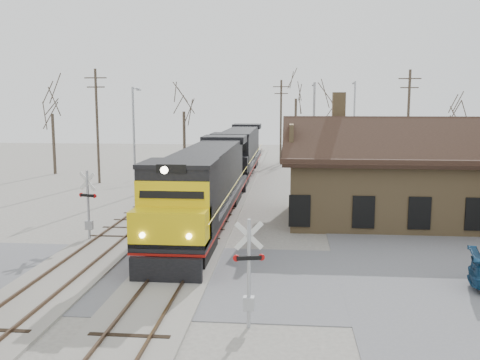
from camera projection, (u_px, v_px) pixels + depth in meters
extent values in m
plane|color=#A7A297|center=(171.00, 277.00, 22.50)|extent=(140.00, 140.00, 0.00)
cube|color=slate|center=(171.00, 276.00, 22.50)|extent=(60.00, 9.00, 0.03)
cube|color=#A7A297|center=(218.00, 206.00, 37.27)|extent=(3.40, 90.00, 0.12)
cube|color=#473323|center=(208.00, 205.00, 37.32)|extent=(0.08, 90.00, 0.14)
cube|color=#473323|center=(228.00, 205.00, 37.19)|extent=(0.08, 90.00, 0.14)
cube|color=#A7A297|center=(155.00, 205.00, 37.68)|extent=(3.40, 90.00, 0.12)
cube|color=#473323|center=(145.00, 204.00, 37.73)|extent=(0.08, 90.00, 0.14)
cube|color=#473323|center=(165.00, 204.00, 37.60)|extent=(0.08, 90.00, 0.14)
cube|color=#91754B|center=(404.00, 189.00, 32.94)|extent=(14.00, 8.00, 4.00)
cube|color=black|center=(406.00, 155.00, 32.64)|extent=(15.20, 9.20, 0.30)
cube|color=black|center=(415.00, 141.00, 30.23)|extent=(15.00, 4.71, 2.66)
cube|color=black|center=(399.00, 136.00, 34.76)|extent=(15.00, 4.71, 2.66)
cube|color=#91754B|center=(339.00, 110.00, 34.09)|extent=(0.80, 0.80, 2.20)
cube|color=black|center=(184.00, 246.00, 25.21)|extent=(2.64, 4.23, 1.06)
cube|color=black|center=(221.00, 195.00, 38.75)|extent=(2.64, 4.23, 1.06)
cube|color=black|center=(206.00, 201.00, 31.86)|extent=(3.17, 21.13, 0.37)
cube|color=#96100A|center=(206.00, 205.00, 31.89)|extent=(3.19, 21.13, 0.13)
cube|color=black|center=(209.00, 171.00, 32.92)|extent=(2.75, 15.32, 2.96)
cube|color=black|center=(179.00, 197.00, 23.91)|extent=(3.17, 2.96, 2.96)
cube|color=yellow|center=(171.00, 226.00, 22.28)|extent=(3.17, 1.90, 1.48)
cube|color=black|center=(166.00, 271.00, 21.47)|extent=(2.96, 0.25, 1.06)
cylinder|color=#FFF2CC|center=(164.00, 170.00, 20.96)|extent=(0.30, 0.10, 0.30)
cube|color=black|center=(232.00, 180.00, 46.53)|extent=(2.64, 4.23, 1.06)
cube|color=black|center=(245.00, 162.00, 60.06)|extent=(2.64, 4.23, 1.06)
cube|color=black|center=(240.00, 161.00, 53.17)|extent=(3.17, 21.13, 0.37)
cube|color=#96100A|center=(240.00, 164.00, 53.20)|extent=(3.19, 21.13, 0.13)
cube|color=black|center=(241.00, 144.00, 54.23)|extent=(2.75, 15.32, 2.96)
cube|color=black|center=(231.00, 152.00, 45.23)|extent=(3.17, 2.96, 2.96)
cube|color=black|center=(229.00, 165.00, 43.59)|extent=(3.17, 1.90, 1.48)
cube|color=black|center=(227.00, 186.00, 42.78)|extent=(2.96, 0.25, 1.06)
cylinder|color=#A5A8AD|center=(249.00, 274.00, 17.21)|extent=(0.13, 0.13, 3.62)
cube|color=silver|center=(249.00, 236.00, 17.03)|extent=(0.93, 0.24, 0.95)
cube|color=silver|center=(249.00, 236.00, 17.03)|extent=(0.93, 0.24, 0.95)
cube|color=black|center=(249.00, 258.00, 17.13)|extent=(0.83, 0.32, 0.14)
cylinder|color=#B20C0C|center=(236.00, 258.00, 17.09)|extent=(0.23, 0.12, 0.22)
cylinder|color=#B20C0C|center=(261.00, 257.00, 17.18)|extent=(0.23, 0.12, 0.22)
cube|color=#A5A8AD|center=(249.00, 303.00, 17.36)|extent=(0.36, 0.27, 0.45)
cylinder|color=#A5A8AD|center=(88.00, 206.00, 28.06)|extent=(0.13, 0.13, 3.76)
cube|color=silver|center=(87.00, 181.00, 27.87)|extent=(0.95, 0.33, 0.98)
cube|color=silver|center=(87.00, 181.00, 27.87)|extent=(0.95, 0.33, 0.98)
cube|color=black|center=(88.00, 195.00, 27.98)|extent=(0.85, 0.39, 0.14)
cylinder|color=#B20C0C|center=(94.00, 196.00, 27.82)|extent=(0.24, 0.14, 0.23)
cylinder|color=#B20C0C|center=(81.00, 195.00, 28.14)|extent=(0.24, 0.14, 0.23)
cube|color=#A5A8AD|center=(89.00, 225.00, 28.21)|extent=(0.38, 0.28, 0.47)
cylinder|color=#A5A8AD|center=(134.00, 142.00, 41.35)|extent=(0.18, 0.18, 8.43)
cylinder|color=#A5A8AD|center=(136.00, 88.00, 41.64)|extent=(0.12, 1.80, 0.12)
cube|color=#A5A8AD|center=(139.00, 90.00, 42.44)|extent=(0.25, 0.50, 0.12)
cylinder|color=#A5A8AD|center=(313.00, 140.00, 41.00)|extent=(0.18, 0.18, 8.77)
cylinder|color=#A5A8AD|center=(314.00, 84.00, 41.26)|extent=(0.12, 1.80, 0.12)
cube|color=#A5A8AD|center=(314.00, 85.00, 42.06)|extent=(0.25, 0.50, 0.12)
cylinder|color=#A5A8AD|center=(354.00, 128.00, 54.35)|extent=(0.18, 0.18, 9.35)
cylinder|color=#A5A8AD|center=(354.00, 82.00, 54.57)|extent=(0.12, 1.80, 0.12)
cube|color=#A5A8AD|center=(353.00, 84.00, 55.37)|extent=(0.25, 0.50, 0.12)
cylinder|color=#382D23|center=(97.00, 127.00, 47.71)|extent=(0.24, 0.24, 10.19)
cube|color=#382D23|center=(95.00, 78.00, 47.08)|extent=(2.00, 0.10, 0.10)
cube|color=#382D23|center=(96.00, 87.00, 47.20)|extent=(1.60, 0.10, 0.10)
cylinder|color=#382D23|center=(281.00, 122.00, 63.86)|extent=(0.24, 0.24, 9.86)
cube|color=#382D23|center=(281.00, 87.00, 63.25)|extent=(2.00, 0.10, 0.10)
cube|color=#382D23|center=(281.00, 94.00, 63.37)|extent=(1.60, 0.10, 0.10)
cylinder|color=#382D23|center=(408.00, 127.00, 48.31)|extent=(0.24, 0.24, 10.15)
cube|color=#382D23|center=(410.00, 79.00, 47.69)|extent=(2.00, 0.10, 0.10)
cube|color=#382D23|center=(410.00, 88.00, 47.80)|extent=(1.60, 0.10, 0.10)
cylinder|color=#382D23|center=(54.00, 144.00, 54.10)|extent=(0.32, 0.32, 6.11)
cylinder|color=#382D23|center=(184.00, 140.00, 58.56)|extent=(0.32, 0.32, 6.25)
cylinder|color=#382D23|center=(295.00, 129.00, 68.46)|extent=(0.32, 0.32, 7.69)
cylinder|color=#382D23|center=(329.00, 141.00, 61.74)|extent=(0.32, 0.32, 5.68)
cylinder|color=#382D23|center=(457.00, 147.00, 55.84)|extent=(0.32, 0.32, 5.31)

